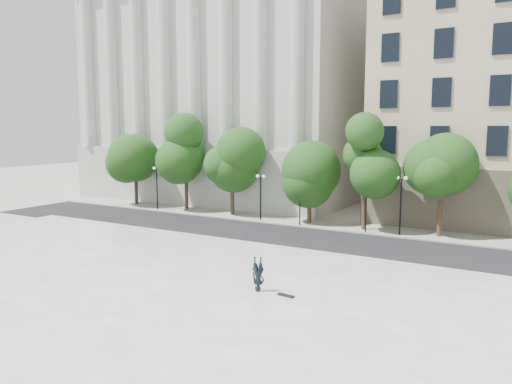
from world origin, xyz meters
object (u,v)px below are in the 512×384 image
(person_lying, at_px, (258,286))
(traffic_light_east, at_px, (367,186))
(traffic_light_west, at_px, (300,182))
(skateboard, at_px, (286,295))

(person_lying, bearing_deg, traffic_light_east, 74.76)
(traffic_light_west, distance_m, skateboard, 18.70)
(traffic_light_east, bearing_deg, skateboard, -84.07)
(traffic_light_west, height_order, traffic_light_east, traffic_light_west)
(person_lying, distance_m, skateboard, 1.45)
(traffic_light_west, bearing_deg, skateboard, -66.68)
(person_lying, xyz_separation_m, skateboard, (1.44, 0.01, -0.18))
(person_lying, bearing_deg, traffic_light_west, 92.77)
(traffic_light_west, relative_size, skateboard, 5.11)
(traffic_light_west, distance_m, traffic_light_east, 5.54)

